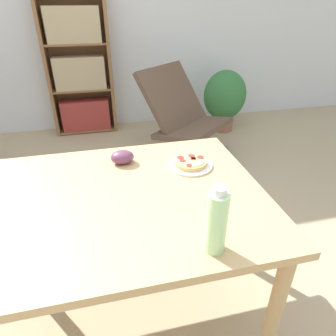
{
  "coord_description": "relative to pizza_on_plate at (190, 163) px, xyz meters",
  "views": [
    {
      "loc": [
        0.1,
        -1.15,
        1.46
      ],
      "look_at": [
        0.36,
        -0.03,
        0.79
      ],
      "focal_mm": 32.0,
      "sensor_mm": 36.0,
      "label": 1
    }
  ],
  "objects": [
    {
      "name": "ground_plane",
      "position": [
        -0.49,
        -0.06,
        -0.75
      ],
      "size": [
        14.0,
        14.0,
        0.0
      ],
      "primitive_type": "plane",
      "color": "tan"
    },
    {
      "name": "wall_back",
      "position": [
        -0.49,
        2.56,
        0.55
      ],
      "size": [
        8.0,
        0.05,
        2.6
      ],
      "color": "silver",
      "rests_on": "ground_plane"
    },
    {
      "name": "dining_table",
      "position": [
        -0.4,
        -0.18,
        -0.1
      ],
      "size": [
        1.29,
        0.93,
        0.73
      ],
      "color": "tan",
      "rests_on": "ground_plane"
    },
    {
      "name": "pizza_on_plate",
      "position": [
        0.0,
        0.0,
        0.0
      ],
      "size": [
        0.21,
        0.21,
        0.04
      ],
      "color": "white",
      "rests_on": "dining_table"
    },
    {
      "name": "grape_bunch",
      "position": [
        -0.32,
        0.11,
        0.02
      ],
      "size": [
        0.11,
        0.09,
        0.07
      ],
      "color": "#6B3856",
      "rests_on": "dining_table"
    },
    {
      "name": "drink_bottle",
      "position": [
        -0.09,
        -0.55,
        0.1
      ],
      "size": [
        0.07,
        0.07,
        0.24
      ],
      "color": "#B7EAA3",
      "rests_on": "dining_table"
    },
    {
      "name": "lounge_chair_far",
      "position": [
        0.4,
        1.42,
        -0.46
      ],
      "size": [
        0.94,
        1.01,
        0.88
      ],
      "rotation": [
        0.0,
        0.0,
        0.69
      ],
      "color": "slate",
      "rests_on": "ground_plane"
    },
    {
      "name": "bookshelf",
      "position": [
        -0.57,
        2.4,
        -0.03
      ],
      "size": [
        0.71,
        0.26,
        1.52
      ],
      "color": "brown",
      "rests_on": "ground_plane"
    },
    {
      "name": "potted_plant_floor",
      "position": [
        1.06,
        2.03,
        -0.35
      ],
      "size": [
        0.51,
        0.43,
        0.72
      ],
      "color": "#8E5B42",
      "rests_on": "ground_plane"
    }
  ]
}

